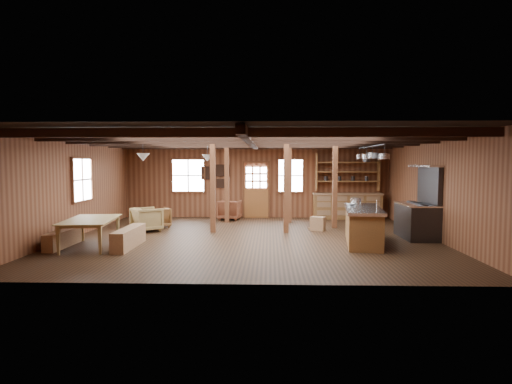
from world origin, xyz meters
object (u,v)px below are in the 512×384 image
armchair_a (158,218)px  armchair_c (147,219)px  dining_table (92,233)px  armchair_b (230,210)px  commercial_range (419,215)px  kitchen_island (363,225)px

armchair_a → armchair_c: bearing=48.1°
dining_table → armchair_b: bearing=-37.0°
armchair_a → dining_table: bearing=43.6°
commercial_range → armchair_a: commercial_range is taller
armchair_a → armchair_c: size_ratio=0.88×
commercial_range → armchair_c: 7.94m
armchair_c → armchair_a: bearing=-46.0°
kitchen_island → armchair_c: size_ratio=3.21×
kitchen_island → armchair_a: size_ratio=3.65×
dining_table → armchair_a: bearing=-21.2°
kitchen_island → armchair_b: size_ratio=3.28×
armchair_b → dining_table: bearing=68.8°
armchair_b → armchair_c: (-2.28, -2.73, 0.01)m
kitchen_island → dining_table: 6.86m
dining_table → armchair_b: 5.95m
kitchen_island → armchair_c: (-6.16, 1.76, -0.11)m
kitchen_island → armchair_c: bearing=172.2°
kitchen_island → armchair_a: kitchen_island is taller
kitchen_island → armchair_b: 5.94m
armchair_c → commercial_range: bearing=-133.2°
commercial_range → armchair_b: size_ratio=2.56×
armchair_a → armchair_b: bearing=-170.4°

